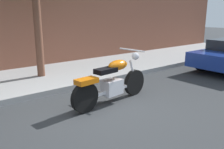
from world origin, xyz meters
TOP-DOWN VIEW (x-y plane):
  - ground_plane at (0.00, 0.00)m, footprint 60.00×60.00m
  - sidewalk at (0.00, 3.02)m, footprint 22.13×2.80m
  - motorcycle at (0.49, 0.37)m, footprint 2.08×0.70m

SIDE VIEW (x-z plane):
  - ground_plane at x=0.00m, z-range 0.00..0.00m
  - sidewalk at x=0.00m, z-range 0.00..0.14m
  - motorcycle at x=0.49m, z-range -0.09..1.01m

